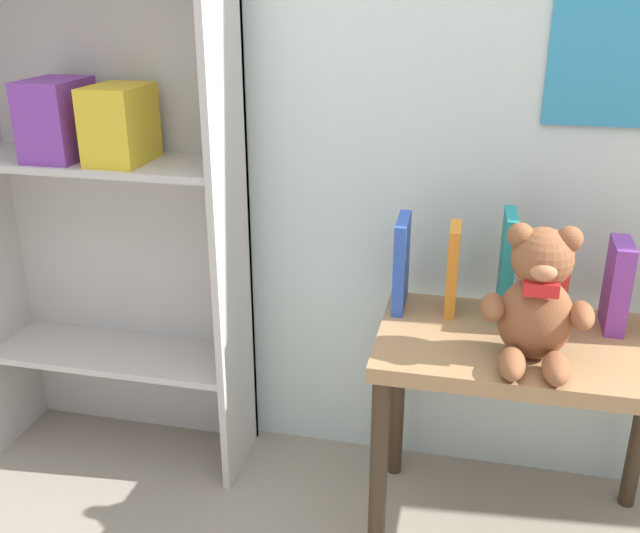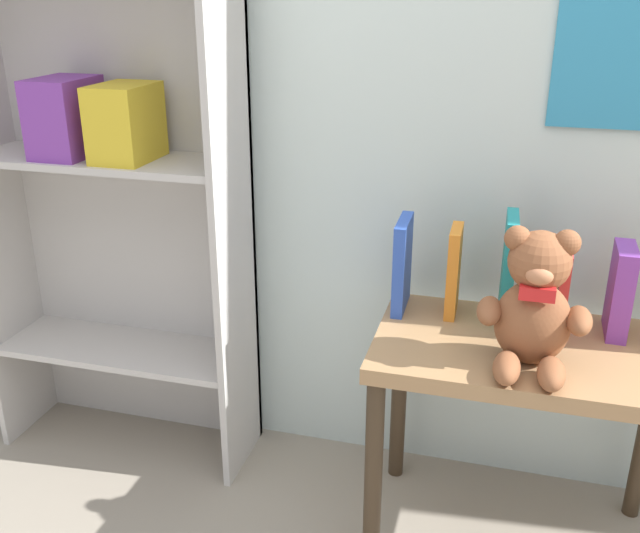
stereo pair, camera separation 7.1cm
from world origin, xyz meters
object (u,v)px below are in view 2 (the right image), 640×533
at_px(display_table, 525,378).
at_px(book_standing_teal, 508,269).
at_px(bookshelf_side, 106,120).
at_px(teddy_bear, 535,305).
at_px(book_standing_red, 563,289).
at_px(book_standing_blue, 402,264).
at_px(book_standing_orange, 454,271).
at_px(book_standing_purple, 620,291).

distance_m(display_table, book_standing_teal, 0.25).
relative_size(bookshelf_side, teddy_bear, 5.74).
relative_size(display_table, book_standing_red, 3.34).
height_order(book_standing_teal, book_standing_red, book_standing_teal).
distance_m(display_table, book_standing_red, 0.21).
height_order(display_table, book_standing_red, book_standing_red).
xyz_separation_m(book_standing_blue, book_standing_teal, (0.24, 0.00, 0.01)).
bearing_deg(book_standing_orange, book_standing_teal, -0.56).
bearing_deg(display_table, book_standing_red, 56.86).
bearing_deg(book_standing_teal, teddy_bear, -76.46).
bearing_deg(book_standing_orange, teddy_bear, -49.88).
relative_size(book_standing_teal, book_standing_purple, 1.23).
height_order(bookshelf_side, book_standing_orange, bookshelf_side).
bearing_deg(book_standing_teal, book_standing_red, -14.73).
bearing_deg(book_standing_red, bookshelf_side, 179.01).
relative_size(teddy_bear, book_standing_blue, 1.32).
distance_m(display_table, teddy_bear, 0.23).
height_order(display_table, book_standing_purple, book_standing_purple).
relative_size(display_table, book_standing_teal, 2.65).
bearing_deg(bookshelf_side, book_standing_purple, -2.03).
distance_m(book_standing_orange, book_standing_red, 0.24).
bearing_deg(book_standing_teal, display_table, -65.17).
distance_m(book_standing_teal, book_standing_red, 0.13).
xyz_separation_m(teddy_bear, book_standing_red, (0.06, 0.18, -0.03)).
distance_m(teddy_bear, book_standing_purple, 0.27).
height_order(book_standing_teal, book_standing_purple, book_standing_teal).
relative_size(teddy_bear, book_standing_purple, 1.43).
height_order(teddy_bear, book_standing_orange, teddy_bear).
bearing_deg(display_table, book_standing_teal, 116.70).
bearing_deg(teddy_bear, book_standing_orange, 130.73).
bearing_deg(book_standing_teal, book_standing_orange, 178.18).
relative_size(teddy_bear, book_standing_red, 1.47).
xyz_separation_m(book_standing_orange, book_standing_red, (0.24, -0.03, -0.01)).
bearing_deg(book_standing_orange, book_standing_purple, -2.03).
distance_m(bookshelf_side, book_standing_orange, 0.94).
bearing_deg(teddy_bear, book_standing_purple, 46.90).
bearing_deg(book_standing_orange, book_standing_red, -7.10).
xyz_separation_m(book_standing_blue, book_standing_red, (0.36, -0.03, -0.01)).
xyz_separation_m(book_standing_teal, book_standing_red, (0.12, -0.03, -0.03)).
distance_m(book_standing_blue, book_standing_red, 0.36).
bearing_deg(book_standing_red, book_standing_blue, 177.96).
xyz_separation_m(teddy_bear, book_standing_purple, (0.18, 0.20, -0.03)).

